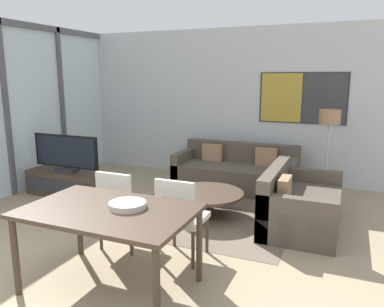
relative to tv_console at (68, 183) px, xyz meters
name	(u,v)px	position (x,y,z in m)	size (l,w,h in m)	color
wall_back	(228,104)	(2.03, 2.21, 1.20)	(6.74, 0.09, 2.80)	silver
window_wall_left	(4,102)	(-0.89, -0.31, 1.33)	(0.07, 5.04, 2.80)	silver
area_rug	(207,215)	(2.42, 0.03, -0.20)	(2.37, 2.09, 0.01)	#706051
tv_console	(68,183)	(0.00, 0.00, 0.00)	(1.39, 0.46, 0.41)	#423326
television	(66,153)	(0.00, 0.00, 0.50)	(1.23, 0.20, 0.60)	#2D2D33
sofa_main	(236,173)	(2.42, 1.49, 0.06)	(2.06, 0.90, 0.76)	#51473D
sofa_side	(297,206)	(3.62, 0.17, 0.06)	(0.90, 1.54, 0.76)	#51473D
coffee_table	(207,198)	(2.42, 0.03, 0.06)	(1.03, 1.03, 0.35)	#423326
dining_table	(109,217)	(2.26, -2.02, 0.49)	(1.53, 0.97, 0.77)	#423326
dining_chair_left	(121,205)	(1.89, -1.29, 0.32)	(0.46, 0.46, 0.91)	beige
dining_chair_centre	(180,214)	(2.62, -1.30, 0.32)	(0.46, 0.46, 0.91)	beige
fruit_bowl	(127,204)	(2.40, -1.93, 0.60)	(0.34, 0.34, 0.05)	#B7B2A8
floor_lamp	(329,124)	(3.89, 1.56, 0.98)	(0.33, 0.33, 1.41)	#2D2D33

